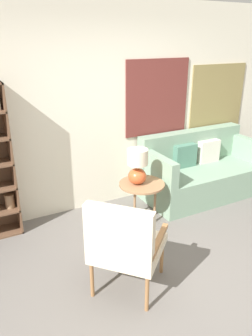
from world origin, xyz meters
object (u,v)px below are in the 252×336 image
at_px(armchair, 124,242).
at_px(side_table, 142,187).
at_px(table_lamp, 137,166).
at_px(couch, 200,172).

bearing_deg(armchair, side_table, 52.48).
bearing_deg(side_table, table_lamp, 158.39).
relative_size(couch, table_lamp, 3.99).
height_order(couch, table_lamp, table_lamp).
bearing_deg(couch, side_table, -165.21).
bearing_deg(side_table, couch, 14.79).
height_order(armchair, table_lamp, table_lamp).
distance_m(armchair, couch, 2.40).
relative_size(couch, side_table, 3.14).
bearing_deg(armchair, couch, 33.81).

